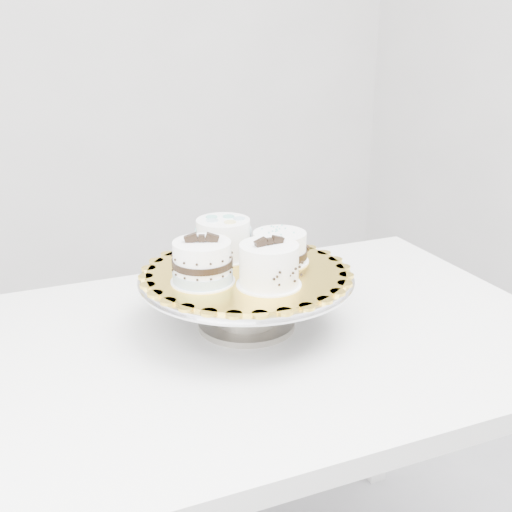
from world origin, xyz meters
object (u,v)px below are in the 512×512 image
cake_ribbon (280,248)px  table (256,373)px  cake_stand (246,290)px  cake_banded (202,264)px  cake_dots (223,238)px  cake_board (246,272)px  cake_swirl (269,266)px

cake_ribbon → table: bearing=-164.7°
cake_stand → cake_banded: cake_banded is taller
cake_dots → cake_ribbon: cake_dots is taller
table → cake_stand: size_ratio=3.17×
cake_banded → cake_dots: cake_banded is taller
cake_banded → cake_dots: bearing=73.5°
table → cake_stand: bearing=94.5°
cake_stand → cake_ribbon: (0.08, 0.01, 0.07)m
cake_stand → cake_board: size_ratio=1.09×
table → cake_board: 0.20m
table → cake_banded: bearing=167.8°
cake_swirl → cake_ribbon: 0.12m
table → cake_dots: size_ratio=10.10×
cake_stand → cake_board: (-0.00, 0.00, 0.04)m
cake_banded → cake_dots: size_ratio=1.12×
cake_swirl → cake_dots: 0.17m
cake_stand → cake_ribbon: bearing=4.4°
table → cake_swirl: (0.00, -0.04, 0.23)m
table → cake_swirl: size_ratio=11.06×
table → cake_board: size_ratio=3.44×
cake_ribbon → cake_banded: bearing=169.9°
cake_swirl → cake_ribbon: size_ratio=0.94×
cake_ribbon → cake_stand: bearing=171.5°
table → cake_ribbon: size_ratio=10.35×
cake_ribbon → cake_swirl: bearing=-147.4°
cake_board → cake_dots: cake_dots is taller
cake_dots → cake_ribbon: size_ratio=1.02×
cake_stand → cake_swirl: size_ratio=3.49×
cake_dots → cake_ribbon: 0.11m
table → cake_board: cake_board is taller
cake_stand → cake_swirl: cake_swirl is taller
cake_board → cake_banded: (-0.09, -0.00, 0.04)m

